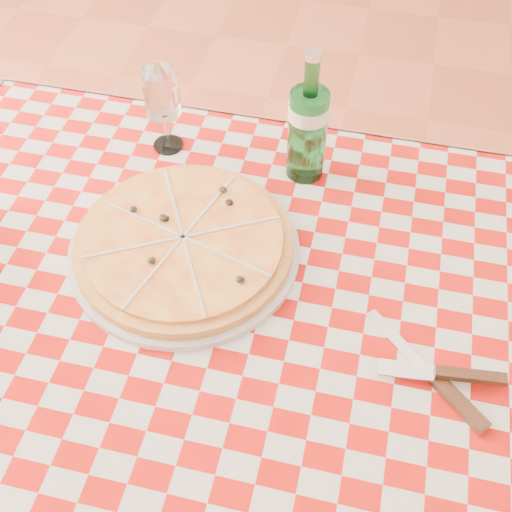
{
  "coord_description": "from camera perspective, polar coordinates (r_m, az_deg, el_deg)",
  "views": [
    {
      "loc": [
        0.12,
        -0.53,
        1.56
      ],
      "look_at": [
        -0.02,
        0.06,
        0.82
      ],
      "focal_mm": 45.0,
      "sensor_mm": 36.0,
      "label": 1
    }
  ],
  "objects": [
    {
      "name": "dining_table",
      "position": [
        1.05,
        0.32,
        -8.14
      ],
      "size": [
        1.2,
        0.8,
        0.75
      ],
      "color": "brown",
      "rests_on": "ground"
    },
    {
      "name": "tablecloth",
      "position": [
        0.97,
        0.34,
        -5.27
      ],
      "size": [
        1.3,
        0.9,
        0.01
      ],
      "primitive_type": "cube",
      "color": "#990E09",
      "rests_on": "dining_table"
    },
    {
      "name": "cutlery",
      "position": [
        0.93,
        15.55,
        -10.04
      ],
      "size": [
        0.29,
        0.26,
        0.03
      ],
      "primitive_type": null,
      "rotation": [
        0.0,
        0.0,
        -0.25
      ],
      "color": "silver",
      "rests_on": "tablecloth"
    },
    {
      "name": "pizza_plate",
      "position": [
        1.03,
        -6.45,
        1.16
      ],
      "size": [
        0.46,
        0.46,
        0.05
      ],
      "primitive_type": null,
      "rotation": [
        0.0,
        0.0,
        -0.28
      ],
      "color": "#C38B41",
      "rests_on": "tablecloth"
    },
    {
      "name": "water_bottle",
      "position": [
        1.09,
        4.69,
        12.21
      ],
      "size": [
        0.09,
        0.09,
        0.25
      ],
      "primitive_type": null,
      "rotation": [
        0.0,
        0.0,
        -0.35
      ],
      "color": "#196429",
      "rests_on": "tablecloth"
    },
    {
      "name": "wine_glass",
      "position": [
        1.18,
        -8.2,
        12.65
      ],
      "size": [
        0.08,
        0.08,
        0.16
      ],
      "primitive_type": null,
      "rotation": [
        0.0,
        0.0,
        0.32
      ],
      "color": "white",
      "rests_on": "tablecloth"
    }
  ]
}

